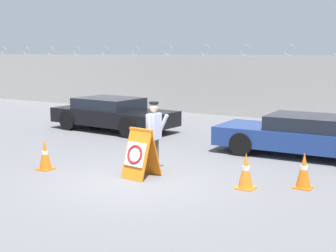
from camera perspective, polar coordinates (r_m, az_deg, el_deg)
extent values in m
plane|color=slate|center=(10.55, -3.90, -6.70)|extent=(90.00, 90.00, 0.00)
cube|color=#ADA8A0|center=(20.37, 14.42, 4.51)|extent=(36.00, 0.30, 2.70)
torus|color=gray|center=(30.47, -19.40, 8.65)|extent=(0.47, 0.03, 0.47)
torus|color=gray|center=(28.99, -16.91, 8.78)|extent=(0.47, 0.03, 0.47)
torus|color=gray|center=(27.57, -14.15, 8.90)|extent=(0.47, 0.03, 0.47)
torus|color=gray|center=(26.22, -11.10, 9.01)|extent=(0.47, 0.03, 0.47)
torus|color=gray|center=(24.95, -7.72, 9.10)|extent=(0.47, 0.03, 0.47)
torus|color=gray|center=(23.77, -4.00, 9.17)|extent=(0.47, 0.03, 0.47)
torus|color=gray|center=(22.71, 0.09, 9.20)|extent=(0.47, 0.03, 0.47)
torus|color=gray|center=(21.76, 4.56, 9.18)|extent=(0.47, 0.03, 0.47)
torus|color=gray|center=(20.96, 9.41, 9.09)|extent=(0.47, 0.03, 0.47)
torus|color=gray|center=(20.31, 14.60, 8.93)|extent=(0.47, 0.03, 0.47)
cube|color=orange|center=(10.63, -3.88, -3.55)|extent=(0.69, 0.46, 1.10)
cube|color=orange|center=(10.88, -2.66, -3.24)|extent=(0.69, 0.46, 1.10)
cube|color=orange|center=(10.65, -3.29, -0.43)|extent=(0.69, 0.15, 0.05)
cube|color=white|center=(10.60, -4.02, -3.47)|extent=(0.57, 0.25, 0.53)
torus|color=red|center=(10.59, -4.06, -3.48)|extent=(0.46, 0.24, 0.44)
cylinder|color=#514C42|center=(11.18, -1.92, -3.68)|extent=(0.15, 0.15, 0.80)
cylinder|color=#514C42|center=(11.33, -1.51, -3.49)|extent=(0.15, 0.15, 0.80)
cube|color=silver|center=(11.12, -1.73, -0.04)|extent=(0.27, 0.44, 0.61)
sphere|color=#DBB293|center=(11.06, -1.74, 2.29)|extent=(0.22, 0.22, 0.22)
cylinder|color=silver|center=(10.89, -2.33, -0.17)|extent=(0.09, 0.09, 0.58)
cylinder|color=silver|center=(11.31, -0.70, 0.05)|extent=(0.34, 0.13, 0.57)
cylinder|color=black|center=(11.05, -1.74, 2.84)|extent=(0.23, 0.23, 0.05)
cube|color=orange|center=(11.89, -14.69, -5.09)|extent=(0.35, 0.35, 0.03)
cone|color=orange|center=(11.81, -14.76, -3.34)|extent=(0.30, 0.30, 0.71)
cylinder|color=white|center=(11.80, -14.77, -3.18)|extent=(0.15, 0.15, 0.10)
cube|color=orange|center=(10.09, 9.41, -7.44)|extent=(0.37, 0.37, 0.03)
cone|color=orange|center=(9.99, 9.47, -5.32)|extent=(0.31, 0.31, 0.74)
cylinder|color=white|center=(9.98, 9.48, -5.11)|extent=(0.16, 0.16, 0.10)
cube|color=orange|center=(10.39, 16.14, -7.19)|extent=(0.36, 0.36, 0.03)
cone|color=orange|center=(10.29, 16.24, -5.12)|extent=(0.31, 0.31, 0.75)
cylinder|color=white|center=(10.29, 16.25, -4.92)|extent=(0.15, 0.15, 0.10)
cylinder|color=black|center=(17.05, -0.94, 0.61)|extent=(0.73, 0.25, 0.72)
cylinder|color=black|center=(15.63, -4.83, -0.19)|extent=(0.73, 0.25, 0.72)
cylinder|color=black|center=(18.87, -8.07, 1.34)|extent=(0.73, 0.25, 0.72)
cylinder|color=black|center=(17.60, -12.09, 0.67)|extent=(0.73, 0.25, 0.72)
cube|color=black|center=(17.22, -6.61, 1.17)|extent=(4.78, 2.23, 0.53)
cube|color=black|center=(17.32, -7.22, 2.76)|extent=(2.35, 1.88, 0.41)
cylinder|color=black|center=(13.11, 8.89, -2.21)|extent=(0.65, 0.22, 0.65)
cylinder|color=black|center=(14.70, 11.26, -1.06)|extent=(0.65, 0.22, 0.65)
cube|color=navy|center=(13.47, 15.97, -1.43)|extent=(4.72, 1.95, 0.53)
cube|color=black|center=(13.35, 17.03, 0.41)|extent=(2.29, 1.70, 0.38)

